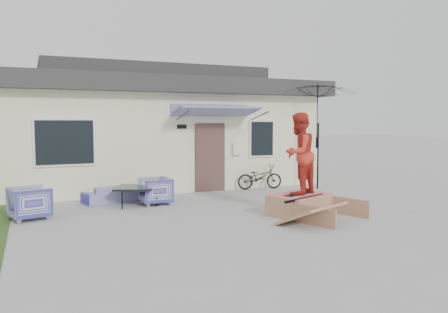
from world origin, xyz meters
name	(u,v)px	position (x,y,z in m)	size (l,w,h in m)	color
ground	(246,226)	(0.00, 0.00, 0.00)	(90.00, 90.00, 0.00)	#9E9E9E
house	(149,127)	(0.00, 7.99, 1.94)	(10.80, 8.49, 4.10)	beige
loveseat	(114,191)	(-2.05, 3.77, 0.31)	(1.59, 0.47, 0.62)	navy
armchair_left	(30,201)	(-4.10, 2.45, 0.40)	(0.78, 0.73, 0.81)	navy
armchair_right	(155,190)	(-1.10, 3.06, 0.39)	(0.75, 0.70, 0.77)	navy
coffee_table	(136,196)	(-1.59, 3.16, 0.24)	(0.97, 0.97, 0.48)	black
bicycle	(260,174)	(2.61, 4.24, 0.47)	(0.51, 1.47, 0.94)	black
patio_umbrella	(318,134)	(4.35, 3.56, 1.75)	(2.58, 2.43, 2.20)	black
skate_ramp	(300,205)	(1.65, 0.49, 0.23)	(1.38, 1.84, 0.46)	#A27354
skateboard	(298,193)	(1.63, 0.53, 0.49)	(0.87, 0.22, 0.05)	black
skater	(299,152)	(1.63, 0.53, 1.46)	(0.92, 0.71, 1.89)	red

